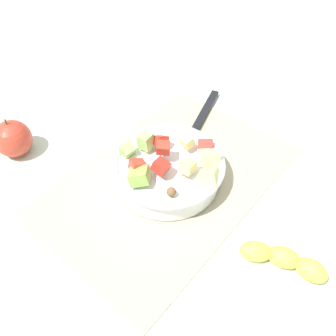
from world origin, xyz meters
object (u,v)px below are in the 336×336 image
(serving_spoon, at_px, (198,124))
(whole_apple, at_px, (13,139))
(salad_bowl, at_px, (168,170))
(banana_whole, at_px, (283,259))

(serving_spoon, distance_m, whole_apple, 0.41)
(serving_spoon, bearing_deg, salad_bowl, -162.05)
(salad_bowl, height_order, serving_spoon, salad_bowl)
(serving_spoon, relative_size, whole_apple, 2.25)
(serving_spoon, height_order, whole_apple, whole_apple)
(whole_apple, height_order, banana_whole, whole_apple)
(serving_spoon, height_order, banana_whole, banana_whole)
(whole_apple, bearing_deg, serving_spoon, -38.43)
(banana_whole, bearing_deg, salad_bowl, 86.04)
(salad_bowl, xyz_separation_m, banana_whole, (-0.02, -0.27, -0.02))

